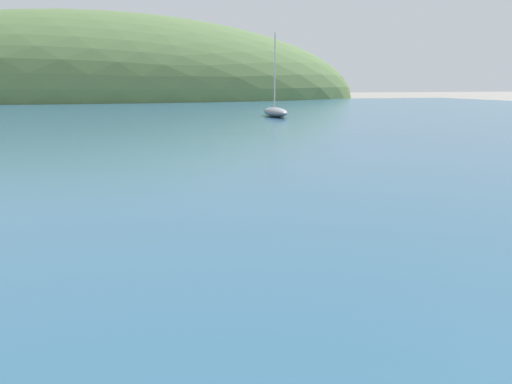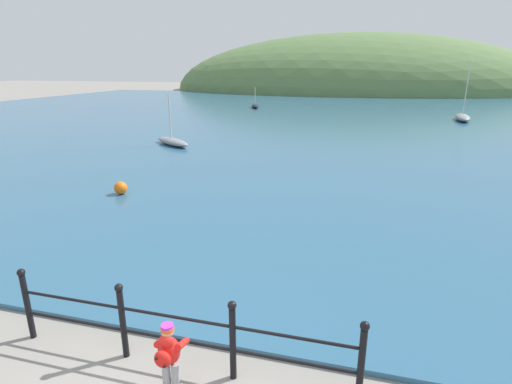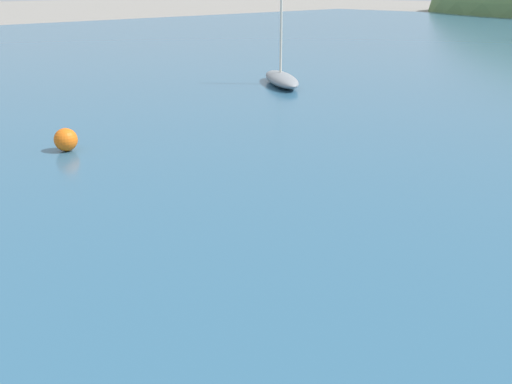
{
  "view_description": "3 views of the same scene",
  "coord_description": "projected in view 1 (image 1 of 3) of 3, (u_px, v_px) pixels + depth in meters",
  "views": [
    {
      "loc": [
        -0.5,
        0.62,
        1.97
      ],
      "look_at": [
        1.22,
        6.45,
        0.84
      ],
      "focal_mm": 42.0,
      "sensor_mm": 36.0,
      "label": 1
    },
    {
      "loc": [
        2.3,
        -2.76,
        4.11
      ],
      "look_at": [
        -0.22,
        6.66,
        1.03
      ],
      "focal_mm": 28.0,
      "sensor_mm": 36.0,
      "label": 2
    },
    {
      "loc": [
        4.7,
        3.06,
        3.02
      ],
      "look_at": [
        0.62,
        7.19,
        0.98
      ],
      "focal_mm": 42.0,
      "sensor_mm": 36.0,
      "label": 3
    }
  ],
  "objects": [
    {
      "name": "water",
      "position": [
        89.0,
        120.0,
        30.07
      ],
      "size": [
        80.0,
        60.0,
        0.1
      ],
      "primitive_type": "cube",
      "color": "#2D5B7A",
      "rests_on": "ground"
    },
    {
      "name": "far_hillside",
      "position": [
        82.0,
        99.0,
        66.79
      ],
      "size": [
        63.71,
        35.04,
        19.08
      ],
      "color": "#567542",
      "rests_on": "ground"
    },
    {
      "name": "boat_far_right",
      "position": [
        275.0,
        112.0,
        32.1
      ],
      "size": [
        1.21,
        3.61,
        4.4
      ],
      "color": "gray",
      "rests_on": "water"
    }
  ]
}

